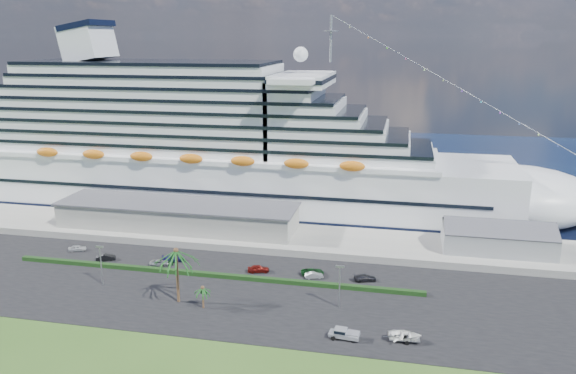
% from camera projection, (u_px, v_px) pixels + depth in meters
% --- Properties ---
extents(ground, '(420.00, 420.00, 0.00)m').
position_uv_depth(ground, '(222.00, 317.00, 100.42)').
color(ground, '#30551C').
rests_on(ground, ground).
extents(asphalt_lot, '(140.00, 38.00, 0.12)m').
position_uv_depth(asphalt_lot, '(240.00, 291.00, 110.80)').
color(asphalt_lot, black).
rests_on(asphalt_lot, ground).
extents(wharf, '(240.00, 20.00, 1.80)m').
position_uv_depth(wharf, '(274.00, 237.00, 137.99)').
color(wharf, gray).
rests_on(wharf, ground).
extents(water, '(420.00, 160.00, 0.02)m').
position_uv_depth(water, '(326.00, 163.00, 223.26)').
color(water, black).
rests_on(water, ground).
extents(cruise_ship, '(191.00, 38.00, 54.00)m').
position_uv_depth(cruise_ship, '(220.00, 151.00, 160.83)').
color(cruise_ship, silver).
rests_on(cruise_ship, ground).
extents(terminal_building, '(61.00, 15.00, 6.30)m').
position_uv_depth(terminal_building, '(178.00, 215.00, 141.89)').
color(terminal_building, gray).
rests_on(terminal_building, wharf).
extents(port_shed, '(24.00, 12.31, 7.37)m').
position_uv_depth(port_shed, '(497.00, 239.00, 126.74)').
color(port_shed, gray).
rests_on(port_shed, wharf).
extents(hedge, '(88.00, 1.10, 0.90)m').
position_uv_depth(hedge, '(210.00, 275.00, 116.98)').
color(hedge, black).
rests_on(hedge, asphalt_lot).
extents(lamp_post_left, '(1.60, 0.35, 8.27)m').
position_uv_depth(lamp_post_left, '(101.00, 260.00, 112.16)').
color(lamp_post_left, gray).
rests_on(lamp_post_left, asphalt_lot).
extents(lamp_post_right, '(1.60, 0.35, 8.27)m').
position_uv_depth(lamp_post_right, '(340.00, 281.00, 102.62)').
color(lamp_post_right, gray).
rests_on(lamp_post_right, asphalt_lot).
extents(palm_tall, '(8.82, 8.82, 11.13)m').
position_uv_depth(palm_tall, '(176.00, 257.00, 103.80)').
color(palm_tall, '#47301E').
rests_on(palm_tall, ground).
extents(palm_short, '(3.53, 3.53, 4.56)m').
position_uv_depth(palm_short, '(203.00, 290.00, 102.73)').
color(palm_short, '#47301E').
rests_on(palm_short, ground).
extents(parked_car_0, '(4.34, 3.13, 1.37)m').
position_uv_depth(parked_car_0, '(77.00, 248.00, 130.99)').
color(parked_car_0, silver).
rests_on(parked_car_0, asphalt_lot).
extents(parked_car_1, '(4.42, 3.04, 1.38)m').
position_uv_depth(parked_car_1, '(106.00, 257.00, 125.52)').
color(parked_car_1, black).
rests_on(parked_car_1, asphalt_lot).
extents(parked_car_2, '(4.82, 3.27, 1.23)m').
position_uv_depth(parked_car_2, '(160.00, 263.00, 122.66)').
color(parked_car_2, '#919599').
rests_on(parked_car_2, asphalt_lot).
extents(parked_car_3, '(5.35, 3.90, 1.44)m').
position_uv_depth(parked_car_3, '(174.00, 258.00, 124.89)').
color(parked_car_3, '#1A1750').
rests_on(parked_car_3, asphalt_lot).
extents(parked_car_4, '(4.93, 3.10, 1.56)m').
position_uv_depth(parked_car_4, '(258.00, 269.00, 119.17)').
color(parked_car_4, maroon).
rests_on(parked_car_4, asphalt_lot).
extents(parked_car_5, '(4.02, 2.41, 1.25)m').
position_uv_depth(parked_car_5, '(314.00, 275.00, 116.26)').
color(parked_car_5, '#939499').
rests_on(parked_car_5, asphalt_lot).
extents(parked_car_6, '(5.30, 3.69, 1.34)m').
position_uv_depth(parked_car_6, '(312.00, 272.00, 117.86)').
color(parked_car_6, '#0D3613').
rests_on(parked_car_6, asphalt_lot).
extents(parked_car_7, '(5.01, 3.31, 1.35)m').
position_uv_depth(parked_car_7, '(365.00, 278.00, 114.91)').
color(parked_car_7, black).
rests_on(parked_car_7, asphalt_lot).
extents(pickup_truck, '(5.24, 2.35, 1.79)m').
position_uv_depth(pickup_truck, '(344.00, 333.00, 92.83)').
color(pickup_truck, black).
rests_on(pickup_truck, asphalt_lot).
extents(boat_trailer, '(6.31, 4.27, 1.79)m').
position_uv_depth(boat_trailer, '(405.00, 335.00, 91.88)').
color(boat_trailer, gray).
rests_on(boat_trailer, asphalt_lot).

